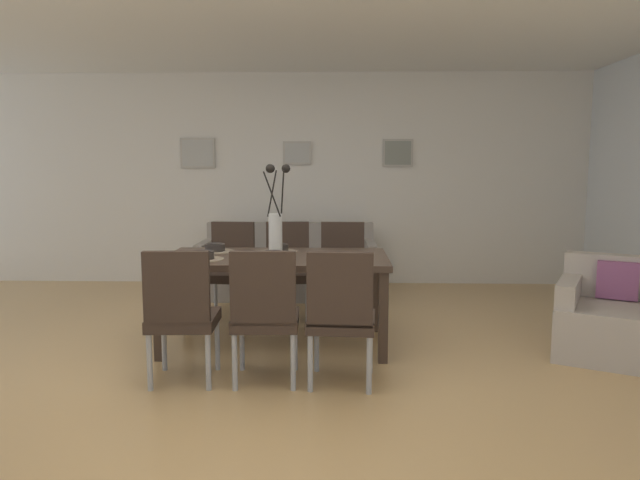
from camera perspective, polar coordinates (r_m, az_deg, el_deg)
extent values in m
plane|color=tan|center=(4.21, -5.87, -12.91)|extent=(9.00, 9.00, 0.00)
cube|color=silver|center=(7.19, -2.57, 6.04)|extent=(9.00, 0.10, 2.60)
cube|color=white|center=(4.51, -5.62, 22.53)|extent=(9.00, 7.20, 0.08)
cube|color=#3D2D23|center=(4.64, -4.44, -1.88)|extent=(1.80, 0.95, 0.05)
cube|color=#3D2D23|center=(5.10, 5.58, -5.29)|extent=(0.07, 0.07, 0.69)
cube|color=#3D2D23|center=(5.26, -13.08, -5.06)|extent=(0.07, 0.07, 0.69)
cube|color=#3D2D23|center=(4.29, 6.32, -7.69)|extent=(0.07, 0.07, 0.69)
cube|color=#3D2D23|center=(4.48, -15.80, -7.27)|extent=(0.07, 0.07, 0.69)
cube|color=#33261E|center=(4.02, -13.39, -7.77)|extent=(0.46, 0.46, 0.08)
cube|color=#33261E|center=(3.78, -14.11, -4.69)|extent=(0.42, 0.08, 0.48)
cylinder|color=#9EA0A5|center=(4.23, -10.20, -10.18)|extent=(0.04, 0.04, 0.38)
cylinder|color=#9EA0A5|center=(4.30, -15.28, -10.01)|extent=(0.04, 0.04, 0.38)
cylinder|color=#9EA0A5|center=(3.87, -11.08, -11.84)|extent=(0.04, 0.04, 0.38)
cylinder|color=#9EA0A5|center=(3.95, -16.63, -11.61)|extent=(0.04, 0.04, 0.38)
cube|color=#33261E|center=(5.55, -9.08, -3.53)|extent=(0.47, 0.47, 0.08)
cube|color=#33261E|center=(5.69, -8.64, -0.61)|extent=(0.42, 0.09, 0.48)
cylinder|color=#9EA0A5|center=(5.47, -11.49, -6.20)|extent=(0.04, 0.04, 0.38)
cylinder|color=#9EA0A5|center=(5.37, -7.59, -6.37)|extent=(0.04, 0.04, 0.38)
cylinder|color=#9EA0A5|center=(5.83, -10.37, -5.36)|extent=(0.04, 0.04, 0.38)
cylinder|color=#9EA0A5|center=(5.73, -6.70, -5.49)|extent=(0.04, 0.04, 0.38)
cube|color=#33261E|center=(3.93, -5.41, -7.95)|extent=(0.46, 0.46, 0.08)
cube|color=#33261E|center=(3.68, -5.71, -4.82)|extent=(0.42, 0.08, 0.48)
cylinder|color=#9EA0A5|center=(4.16, -2.50, -10.34)|extent=(0.04, 0.04, 0.38)
cylinder|color=#9EA0A5|center=(4.19, -7.78, -10.27)|extent=(0.04, 0.04, 0.38)
cylinder|color=#9EA0A5|center=(3.80, -2.70, -12.07)|extent=(0.04, 0.04, 0.38)
cylinder|color=#9EA0A5|center=(3.84, -8.50, -11.97)|extent=(0.04, 0.04, 0.38)
cube|color=#33261E|center=(5.49, -3.27, -3.56)|extent=(0.47, 0.47, 0.08)
cube|color=#33261E|center=(5.64, -3.24, -0.60)|extent=(0.42, 0.09, 0.48)
cylinder|color=#9EA0A5|center=(5.37, -5.34, -6.36)|extent=(0.04, 0.04, 0.38)
cylinder|color=#9EA0A5|center=(5.36, -1.26, -6.35)|extent=(0.04, 0.04, 0.38)
cylinder|color=#9EA0A5|center=(5.73, -5.11, -5.47)|extent=(0.04, 0.04, 0.38)
cylinder|color=#9EA0A5|center=(5.73, -1.29, -5.46)|extent=(0.04, 0.04, 0.38)
cube|color=#33261E|center=(3.87, 2.18, -8.14)|extent=(0.47, 0.47, 0.08)
cube|color=#33261E|center=(3.63, 2.00, -4.98)|extent=(0.42, 0.09, 0.48)
cylinder|color=#9EA0A5|center=(4.11, 5.04, -10.59)|extent=(0.04, 0.04, 0.38)
cylinder|color=#9EA0A5|center=(4.14, -0.32, -10.46)|extent=(0.04, 0.04, 0.38)
cylinder|color=#9EA0A5|center=(3.75, 4.93, -12.35)|extent=(0.04, 0.04, 0.38)
cylinder|color=#9EA0A5|center=(3.78, -0.98, -12.19)|extent=(0.04, 0.04, 0.38)
cube|color=#33261E|center=(5.46, 2.26, -3.62)|extent=(0.44, 0.44, 0.08)
cube|color=#33261E|center=(5.61, 2.27, -0.64)|extent=(0.42, 0.06, 0.48)
cylinder|color=#9EA0A5|center=(5.33, 0.19, -6.42)|extent=(0.04, 0.04, 0.38)
cylinder|color=#9EA0A5|center=(5.33, 4.30, -6.44)|extent=(0.04, 0.04, 0.38)
cylinder|color=#9EA0A5|center=(5.70, 0.33, -5.52)|extent=(0.04, 0.04, 0.38)
cylinder|color=#9EA0A5|center=(5.70, 4.17, -5.54)|extent=(0.04, 0.04, 0.38)
cylinder|color=silver|center=(4.61, -4.46, 0.52)|extent=(0.11, 0.11, 0.34)
cylinder|color=black|center=(4.59, -3.77, 4.63)|extent=(0.05, 0.12, 0.37)
sphere|color=black|center=(4.60, -3.42, 7.13)|extent=(0.07, 0.07, 0.07)
cylinder|color=black|center=(4.64, -4.81, 4.64)|extent=(0.08, 0.05, 0.38)
sphere|color=black|center=(4.66, -4.98, 7.11)|extent=(0.07, 0.07, 0.07)
cylinder|color=black|center=(4.53, -4.81, 4.58)|extent=(0.15, 0.06, 0.36)
sphere|color=black|center=(4.50, -5.00, 7.11)|extent=(0.07, 0.07, 0.07)
cylinder|color=#7F705B|center=(4.51, -11.57, -1.89)|extent=(0.32, 0.32, 0.01)
cylinder|color=#2D2826|center=(4.51, -11.58, -1.48)|extent=(0.17, 0.17, 0.06)
cylinder|color=black|center=(4.51, -11.58, -1.29)|extent=(0.13, 0.13, 0.04)
cylinder|color=#7F705B|center=(4.93, -10.43, -1.11)|extent=(0.32, 0.32, 0.01)
cylinder|color=#2D2826|center=(4.92, -10.44, -0.73)|extent=(0.17, 0.17, 0.06)
cylinder|color=black|center=(4.92, -10.44, -0.56)|extent=(0.13, 0.13, 0.04)
cylinder|color=#7F705B|center=(4.42, -4.74, -1.96)|extent=(0.32, 0.32, 0.01)
cylinder|color=#2D2826|center=(4.42, -4.74, -1.53)|extent=(0.17, 0.17, 0.06)
cylinder|color=black|center=(4.41, -4.75, -1.34)|extent=(0.13, 0.13, 0.04)
cylinder|color=#7F705B|center=(4.84, -4.17, -1.15)|extent=(0.32, 0.32, 0.01)
cylinder|color=#2D2826|center=(4.84, -4.17, -0.77)|extent=(0.17, 0.17, 0.06)
cylinder|color=black|center=(4.84, -4.18, -0.59)|extent=(0.13, 0.13, 0.04)
cube|color=gray|center=(6.55, -3.19, -3.68)|extent=(1.97, 0.84, 0.42)
cube|color=gray|center=(6.82, -2.97, 0.16)|extent=(1.97, 0.16, 0.38)
cube|color=gray|center=(6.48, 5.03, -1.03)|extent=(0.10, 0.84, 0.20)
cube|color=gray|center=(6.64, -11.26, -0.94)|extent=(0.10, 0.84, 0.20)
cube|color=#ADA399|center=(4.98, 27.24, -8.09)|extent=(1.08, 1.08, 0.40)
cube|color=#ADA399|center=(5.22, 27.57, -3.23)|extent=(0.79, 0.50, 0.35)
cube|color=#ADA399|center=(4.91, 23.57, -4.62)|extent=(0.43, 0.67, 0.18)
cube|color=#8C4C7A|center=(5.12, 27.53, -3.58)|extent=(0.30, 0.21, 0.30)
cube|color=#B2ADA3|center=(7.31, -12.10, 8.47)|extent=(0.43, 0.02, 0.37)
cube|color=#B2B2AD|center=(7.30, -12.12, 8.47)|extent=(0.38, 0.01, 0.32)
cube|color=#B2ADA3|center=(7.12, -2.28, 8.66)|extent=(0.35, 0.02, 0.28)
cube|color=#B2B2AD|center=(7.11, -2.29, 8.67)|extent=(0.30, 0.01, 0.23)
cube|color=#B2ADA3|center=(7.14, 7.77, 8.60)|extent=(0.37, 0.02, 0.34)
cube|color=gray|center=(7.13, 7.78, 8.60)|extent=(0.32, 0.01, 0.29)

